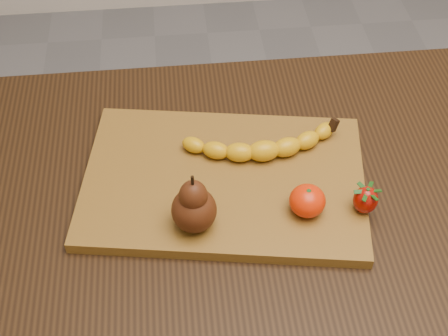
{
  "coord_description": "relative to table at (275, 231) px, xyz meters",
  "views": [
    {
      "loc": [
        -0.15,
        -0.64,
        1.53
      ],
      "look_at": [
        -0.08,
        0.03,
        0.8
      ],
      "focal_mm": 50.0,
      "sensor_mm": 36.0,
      "label": 1
    }
  ],
  "objects": [
    {
      "name": "mandarin",
      "position": [
        0.03,
        -0.05,
        0.14
      ],
      "size": [
        0.06,
        0.06,
        0.05
      ],
      "primitive_type": "ellipsoid",
      "rotation": [
        0.0,
        0.0,
        0.06
      ],
      "color": "red",
      "rests_on": "cutting_board"
    },
    {
      "name": "banana",
      "position": [
        -0.02,
        0.06,
        0.14
      ],
      "size": [
        0.23,
        0.07,
        0.03
      ],
      "primitive_type": null,
      "rotation": [
        0.0,
        0.0,
        0.05
      ],
      "color": "#D8A00A",
      "rests_on": "cutting_board"
    },
    {
      "name": "table",
      "position": [
        0.0,
        0.0,
        0.0
      ],
      "size": [
        1.0,
        0.7,
        0.76
      ],
      "color": "black",
      "rests_on": "ground"
    },
    {
      "name": "cutting_board",
      "position": [
        -0.08,
        0.03,
        0.11
      ],
      "size": [
        0.49,
        0.37,
        0.02
      ],
      "primitive_type": "cube",
      "rotation": [
        0.0,
        0.0,
        -0.17
      ],
      "color": "brown",
      "rests_on": "table"
    },
    {
      "name": "strawberry",
      "position": [
        0.12,
        -0.06,
        0.14
      ],
      "size": [
        0.04,
        0.04,
        0.05
      ],
      "primitive_type": null,
      "rotation": [
        0.0,
        0.0,
        -0.04
      ],
      "color": "#960C04",
      "rests_on": "cutting_board"
    },
    {
      "name": "pear",
      "position": [
        -0.14,
        -0.06,
        0.17
      ],
      "size": [
        0.07,
        0.07,
        0.11
      ],
      "primitive_type": null,
      "rotation": [
        0.0,
        0.0,
        -0.02
      ],
      "color": "#441D0B",
      "rests_on": "cutting_board"
    }
  ]
}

